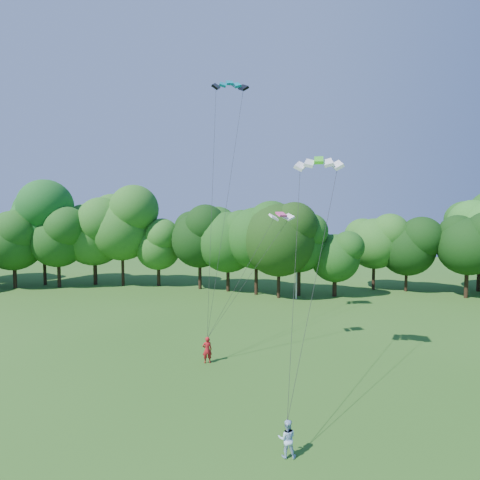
{
  "coord_description": "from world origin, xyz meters",
  "views": [
    {
      "loc": [
        3.48,
        -13.54,
        10.19
      ],
      "look_at": [
        1.31,
        13.0,
        8.4
      ],
      "focal_mm": 28.0,
      "sensor_mm": 36.0,
      "label": 1
    }
  ],
  "objects": [
    {
      "name": "ground",
      "position": [
        0.0,
        0.0,
        0.0
      ],
      "size": [
        160.0,
        160.0,
        0.0
      ],
      "primitive_type": "plane",
      "color": "#265717",
      "rests_on": "ground"
    },
    {
      "name": "utility_pole",
      "position": [
        6.63,
        31.69,
        4.05
      ],
      "size": [
        1.57,
        0.29,
        7.86
      ],
      "rotation": [
        0.0,
        0.0,
        0.13
      ],
      "color": "beige",
      "rests_on": "ground"
    },
    {
      "name": "kite_flyer_left",
      "position": [
        -0.83,
        11.35,
        0.92
      ],
      "size": [
        0.77,
        0.62,
        1.83
      ],
      "primitive_type": "imported",
      "rotation": [
        0.0,
        0.0,
        3.44
      ],
      "color": "#AC161B",
      "rests_on": "ground"
    },
    {
      "name": "kite_flyer_right",
      "position": [
        4.22,
        1.7,
        0.8
      ],
      "size": [
        0.79,
        0.62,
        1.6
      ],
      "primitive_type": "imported",
      "rotation": [
        0.0,
        0.0,
        3.17
      ],
      "color": "#B0CEF4",
      "rests_on": "ground"
    },
    {
      "name": "kite_teal",
      "position": [
        0.02,
        18.24,
        21.18
      ],
      "size": [
        3.04,
        1.78,
        0.76
      ],
      "rotation": [
        0.0,
        0.0,
        0.21
      ],
      "color": "#04758B",
      "rests_on": "ground"
    },
    {
      "name": "kite_green",
      "position": [
        6.42,
        10.11,
        13.56
      ],
      "size": [
        2.95,
        1.59,
        0.65
      ],
      "rotation": [
        0.0,
        0.0,
        -0.12
      ],
      "color": "#3ED820",
      "rests_on": "ground"
    },
    {
      "name": "kite_pink",
      "position": [
        4.25,
        14.06,
        10.23
      ],
      "size": [
        1.97,
        1.48,
        0.38
      ],
      "rotation": [
        0.0,
        0.0,
        0.4
      ],
      "color": "#E53F87",
      "rests_on": "ground"
    },
    {
      "name": "tree_back_west",
      "position": [
        -29.27,
        37.94,
        9.55
      ],
      "size": [
        10.51,
        10.51,
        15.29
      ],
      "color": "#311E13",
      "rests_on": "ground"
    },
    {
      "name": "tree_back_center",
      "position": [
        4.5,
        32.12,
        8.89
      ],
      "size": [
        9.79,
        9.79,
        14.24
      ],
      "color": "black",
      "rests_on": "ground"
    }
  ]
}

